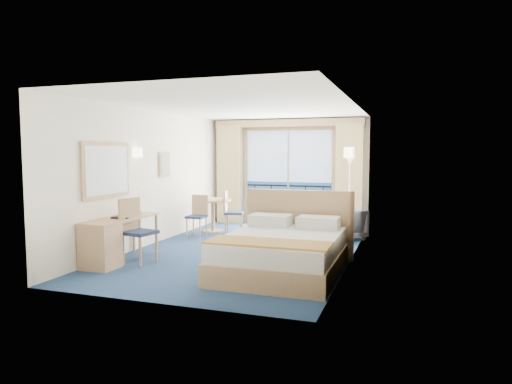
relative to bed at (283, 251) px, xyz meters
name	(u,v)px	position (x,y,z in m)	size (l,w,h in m)	color
floor	(245,250)	(-1.11, 1.35, -0.34)	(6.50, 6.50, 0.00)	navy
room_walls	(245,156)	(-1.11, 1.35, 1.44)	(4.04, 6.54, 2.72)	white
balcony_door	(288,180)	(-1.12, 4.57, 0.81)	(2.36, 0.03, 2.52)	navy
curtain_left	(230,174)	(-2.66, 4.42, 0.94)	(0.65, 0.22, 2.55)	tan
curtain_right	(349,176)	(0.44, 4.42, 0.94)	(0.65, 0.22, 2.55)	tan
pelmet	(287,123)	(-1.11, 4.45, 2.24)	(3.80, 0.25, 0.18)	tan
mirror	(107,170)	(-3.08, -0.15, 1.21)	(0.05, 1.25, 0.95)	tan
wall_print	(165,164)	(-3.08, 1.80, 1.26)	(0.04, 0.42, 0.52)	tan
sconce_left	(138,152)	(-3.05, 0.75, 1.51)	(0.18, 0.18, 0.18)	beige
sconce_right	(349,152)	(0.83, 1.20, 1.51)	(0.18, 0.18, 0.18)	beige
bed	(283,251)	(0.00, 0.00, 0.00)	(1.91, 2.26, 1.20)	tan
nightstand	(342,241)	(0.69, 1.58, -0.09)	(0.37, 0.35, 0.48)	tan
phone	(343,226)	(0.71, 1.53, 0.19)	(0.20, 0.16, 0.09)	silver
armchair	(345,224)	(0.54, 3.05, 0.00)	(0.71, 0.73, 0.67)	#424651
floor_lamp	(350,174)	(0.51, 3.97, 1.01)	(0.25, 0.25, 1.77)	silver
desk	(105,242)	(-2.83, -0.58, 0.08)	(0.55, 1.59, 0.75)	tan
desk_chair	(135,227)	(-2.51, -0.19, 0.28)	(0.56, 0.55, 1.09)	#1E2747
folder	(122,217)	(-2.77, -0.20, 0.43)	(0.29, 0.22, 0.03)	black
desk_lamp	(139,194)	(-2.85, 0.47, 0.76)	(0.12, 0.12, 0.46)	silver
round_table	(213,207)	(-2.51, 2.97, 0.24)	(0.85, 0.85, 0.76)	tan
table_chair_a	(230,209)	(-2.07, 2.98, 0.21)	(0.51, 0.51, 0.97)	#1E2747
table_chair_b	(198,213)	(-2.60, 2.39, 0.18)	(0.39, 0.40, 0.91)	#1E2747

